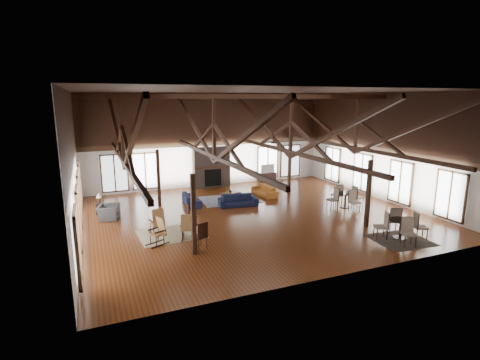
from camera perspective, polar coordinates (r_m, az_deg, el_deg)
name	(u,v)px	position (r m, az deg, el deg)	size (l,w,h in m)	color
floor	(253,215)	(18.69, 2.07, -5.34)	(16.00, 16.00, 0.00)	#623114
ceiling	(254,91)	(17.81, 2.22, 13.38)	(16.00, 14.00, 0.02)	black
wall_back	(209,140)	(24.50, -4.68, 6.03)	(16.00, 0.02, 6.00)	silver
wall_front	(347,186)	(12.10, 15.99, -0.91)	(16.00, 0.02, 6.00)	silver
wall_left	(72,167)	(16.44, -24.17, 1.89)	(0.02, 14.00, 6.00)	silver
wall_right	(384,147)	(22.51, 21.09, 4.69)	(0.02, 14.00, 6.00)	silver
roof_truss	(254,134)	(17.89, 2.17, 7.05)	(15.60, 14.07, 3.14)	black
post_grid	(254,185)	(18.29, 2.11, -0.78)	(8.16, 7.16, 3.05)	black
fireplace	(211,167)	(24.44, -4.38, 1.96)	(2.50, 0.69, 2.60)	brown
ceiling_fan	(273,142)	(17.24, 5.07, 5.83)	(1.60, 1.60, 0.75)	black
sofa_navy_front	(238,200)	(20.14, -0.29, -3.13)	(2.09, 0.82, 0.61)	black
sofa_navy_left	(192,199)	(20.60, -7.39, -2.91)	(0.78, 2.00, 0.58)	#141638
sofa_orange	(264,191)	(22.37, 3.72, -1.62)	(0.77, 1.98, 0.58)	#9C571E
coffee_table	(230,193)	(21.32, -1.49, -2.05)	(1.25, 0.87, 0.44)	brown
vase	(230,191)	(21.26, -1.48, -1.69)	(0.16, 0.16, 0.17)	#B2B2B2
armchair	(108,212)	(19.04, -19.41, -4.65)	(0.92, 1.05, 0.68)	#313133
side_table_lamp	(100,206)	(20.07, -20.57, -3.69)	(0.42, 0.42, 1.07)	black
rocking_chair_a	(158,222)	(16.27, -12.44, -6.33)	(0.64, 0.98, 1.17)	olive
rocking_chair_b	(187,227)	(15.57, -8.07, -7.15)	(0.70, 0.95, 1.09)	olive
rocking_chair_c	(159,231)	(15.28, -12.24, -7.67)	(0.96, 0.76, 1.10)	olive
side_chair_a	(189,213)	(17.15, -7.74, -5.05)	(0.47, 0.47, 1.00)	black
side_chair_b	(201,234)	(14.42, -5.93, -8.16)	(0.59, 0.59, 1.10)	black
cafe_table_near	(401,226)	(16.84, 23.30, -6.39)	(2.15, 2.15, 1.12)	black
cafe_table_far	(345,197)	(20.58, 15.77, -2.57)	(2.09, 2.09, 1.09)	black
cup_near	(404,219)	(16.79, 23.73, -5.43)	(0.12, 0.12, 0.09)	#B2B2B2
cup_far	(347,192)	(20.53, 16.02, -1.78)	(0.14, 0.14, 0.11)	#B2B2B2
tv_console	(267,177)	(26.23, 4.17, 0.48)	(1.20, 0.45, 0.60)	black
television	(267,168)	(26.10, 4.12, 1.77)	(1.05, 0.14, 0.61)	#B2B2B2
rug_tan	(171,234)	(16.37, -10.44, -8.14)	(2.66, 2.09, 0.01)	tan
rug_navy	(230,200)	(21.41, -1.60, -3.02)	(3.18, 2.39, 0.01)	#192447
rug_dark	(400,240)	(16.83, 23.24, -8.39)	(2.17, 1.97, 0.01)	black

